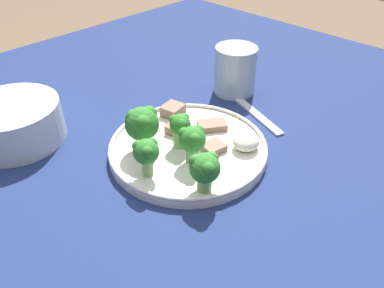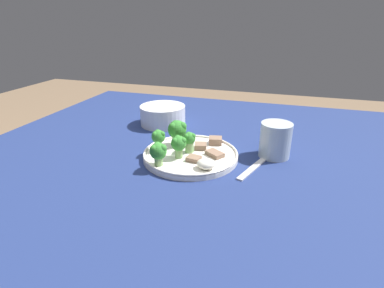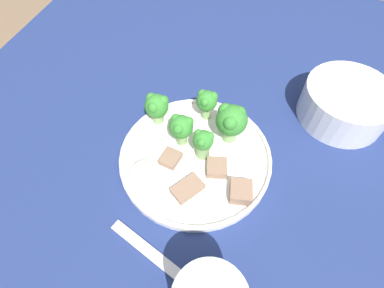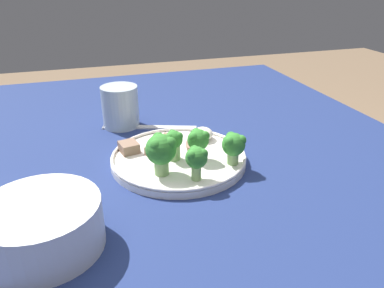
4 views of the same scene
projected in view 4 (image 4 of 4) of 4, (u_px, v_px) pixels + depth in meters
table at (152, 208)px, 0.72m from camera, size 1.24×1.10×0.77m
dinner_plate at (179, 158)px, 0.68m from camera, size 0.24×0.24×0.02m
fork at (150, 127)px, 0.83m from camera, size 0.09×0.20×0.00m
cream_bowl at (42, 227)px, 0.47m from camera, size 0.15×0.15×0.06m
drinking_glass at (120, 109)px, 0.82m from camera, size 0.08×0.08×0.09m
broccoli_floret_near_rim_left at (198, 140)px, 0.65m from camera, size 0.04×0.04×0.06m
broccoli_floret_center_left at (161, 150)px, 0.60m from camera, size 0.05×0.05×0.07m
broccoli_floret_back_left at (196, 158)px, 0.59m from camera, size 0.04×0.04×0.06m
broccoli_floret_front_left at (174, 142)px, 0.66m from camera, size 0.03×0.03×0.05m
broccoli_floret_center_back at (234, 145)px, 0.64m from camera, size 0.04×0.04×0.06m
meat_slice_front_slice at (129, 147)px, 0.69m from camera, size 0.04×0.04×0.02m
meat_slice_middle_slice at (156, 152)px, 0.68m from camera, size 0.04×0.04×0.01m
meat_slice_rear_slice at (194, 147)px, 0.70m from camera, size 0.04×0.03×0.01m
meat_slice_edge_slice at (167, 140)px, 0.73m from camera, size 0.05×0.05×0.01m
sauce_dollop at (203, 134)px, 0.74m from camera, size 0.04×0.04×0.02m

